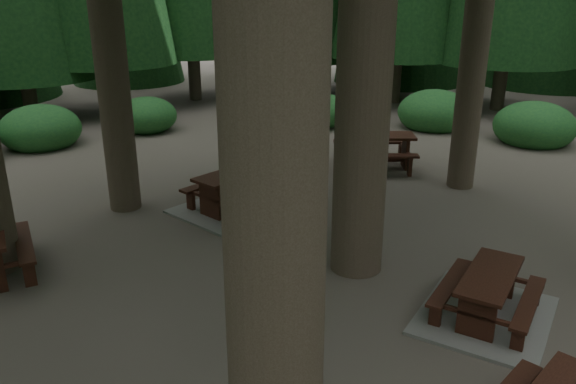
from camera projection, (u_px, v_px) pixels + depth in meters
ground at (325, 285)px, 8.79m from camera, size 80.00×80.00×0.00m
picnic_table_a at (487, 303)px, 7.87m from camera, size 2.56×2.39×0.69m
picnic_table_c at (238, 196)px, 11.74m from camera, size 2.85×2.54×0.82m
picnic_table_d at (374, 146)px, 14.38m from camera, size 2.57×2.47×0.87m
shrub_ring at (331, 235)px, 9.61m from camera, size 23.86×24.64×1.49m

